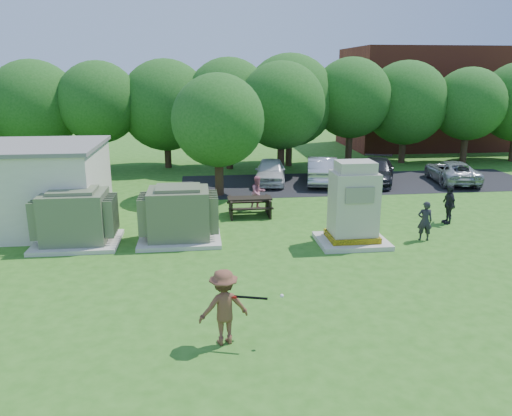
{
  "coord_description": "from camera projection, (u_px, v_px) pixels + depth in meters",
  "views": [
    {
      "loc": [
        -2.04,
        -13.37,
        6.06
      ],
      "look_at": [
        0.0,
        4.0,
        1.3
      ],
      "focal_mm": 35.0,
      "sensor_mm": 36.0,
      "label": 1
    }
  ],
  "objects": [
    {
      "name": "car_silver_a",
      "position": [
        322.0,
        170.0,
        28.07
      ],
      "size": [
        2.51,
        4.82,
        1.51
      ],
      "primitive_type": "imported",
      "rotation": [
        0.0,
        0.0,
        2.93
      ],
      "color": "#A3A2A7",
      "rests_on": "ground"
    },
    {
      "name": "tree_row",
      "position": [
        257.0,
        104.0,
        31.47
      ],
      "size": [
        41.3,
        13.3,
        7.3
      ],
      "color": "#47301E",
      "rests_on": "ground"
    },
    {
      "name": "brick_building",
      "position": [
        438.0,
        98.0,
        41.48
      ],
      "size": [
        15.0,
        8.0,
        8.0
      ],
      "primitive_type": "cube",
      "color": "maroon",
      "rests_on": "ground"
    },
    {
      "name": "car_dark",
      "position": [
        376.0,
        171.0,
        28.08
      ],
      "size": [
        3.58,
        5.06,
        1.36
      ],
      "primitive_type": "imported",
      "rotation": [
        0.0,
        0.0,
        -0.4
      ],
      "color": "black",
      "rests_on": "ground"
    },
    {
      "name": "car_white",
      "position": [
        270.0,
        171.0,
        28.04
      ],
      "size": [
        2.31,
        4.29,
        1.39
      ],
      "primitive_type": "imported",
      "rotation": [
        0.0,
        0.0,
        -0.17
      ],
      "color": "silver",
      "rests_on": "ground"
    },
    {
      "name": "transformer_right",
      "position": [
        179.0,
        215.0,
        18.37
      ],
      "size": [
        3.0,
        2.4,
        2.07
      ],
      "color": "beige",
      "rests_on": "ground"
    },
    {
      "name": "batting_equipment",
      "position": [
        251.0,
        297.0,
        11.21
      ],
      "size": [
        1.3,
        0.29,
        0.09
      ],
      "color": "black",
      "rests_on": "ground"
    },
    {
      "name": "parking_strip",
      "position": [
        359.0,
        183.0,
        28.35
      ],
      "size": [
        20.0,
        6.0,
        0.01
      ],
      "primitive_type": "cube",
      "color": "#232326",
      "rests_on": "ground"
    },
    {
      "name": "person_at_picnic",
      "position": [
        258.0,
        192.0,
        22.76
      ],
      "size": [
        0.92,
        0.85,
        1.53
      ],
      "primitive_type": "imported",
      "rotation": [
        0.0,
        0.0,
        0.46
      ],
      "color": "#C4677C",
      "rests_on": "ground"
    },
    {
      "name": "car_silver_b",
      "position": [
        452.0,
        172.0,
        28.27
      ],
      "size": [
        2.72,
        4.77,
        1.26
      ],
      "primitive_type": "imported",
      "rotation": [
        0.0,
        0.0,
        3.0
      ],
      "color": "#A4A5A8",
      "rests_on": "ground"
    },
    {
      "name": "batter",
      "position": [
        224.0,
        307.0,
        11.36
      ],
      "size": [
        1.28,
        0.9,
        1.8
      ],
      "primitive_type": "imported",
      "rotation": [
        0.0,
        0.0,
        3.36
      ],
      "color": "brown",
      "rests_on": "ground"
    },
    {
      "name": "person_by_generator",
      "position": [
        425.0,
        221.0,
        18.47
      ],
      "size": [
        0.61,
        0.46,
        1.49
      ],
      "primitive_type": "imported",
      "rotation": [
        0.0,
        0.0,
        2.93
      ],
      "color": "black",
      "rests_on": "ground"
    },
    {
      "name": "ground",
      "position": [
        272.0,
        286.0,
        14.63
      ],
      "size": [
        120.0,
        120.0,
        0.0
      ],
      "primitive_type": "plane",
      "color": "#2D6619",
      "rests_on": "ground"
    },
    {
      "name": "transformer_left",
      "position": [
        75.0,
        219.0,
        17.96
      ],
      "size": [
        3.0,
        2.4,
        2.07
      ],
      "color": "beige",
      "rests_on": "ground"
    },
    {
      "name": "generator_cabinet",
      "position": [
        353.0,
        208.0,
        17.96
      ],
      "size": [
        2.5,
        2.05,
        3.05
      ],
      "color": "beige",
      "rests_on": "ground"
    },
    {
      "name": "picnic_table",
      "position": [
        250.0,
        204.0,
        21.72
      ],
      "size": [
        1.91,
        1.43,
        0.82
      ],
      "color": "black",
      "rests_on": "ground"
    },
    {
      "name": "person_walking_right",
      "position": [
        449.0,
        204.0,
        20.55
      ],
      "size": [
        0.43,
        0.96,
        1.62
      ],
      "primitive_type": "imported",
      "rotation": [
        0.0,
        0.0,
        4.68
      ],
      "color": "black",
      "rests_on": "ground"
    }
  ]
}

